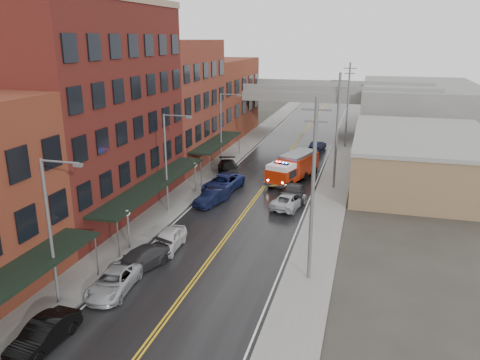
# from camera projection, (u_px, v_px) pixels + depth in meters

# --- Properties ---
(road) EXTENTS (11.00, 160.00, 0.02)m
(road) POSITION_uv_depth(u_px,v_px,m) (256.00, 198.00, 46.52)
(road) COLOR black
(road) RESTS_ON ground
(sidewalk_left) EXTENTS (3.00, 160.00, 0.15)m
(sidewalk_left) POSITION_uv_depth(u_px,v_px,m) (187.00, 191.00, 48.36)
(sidewalk_left) COLOR slate
(sidewalk_left) RESTS_ON ground
(sidewalk_right) EXTENTS (3.00, 160.00, 0.15)m
(sidewalk_right) POSITION_uv_depth(u_px,v_px,m) (330.00, 204.00, 44.63)
(sidewalk_right) COLOR slate
(sidewalk_right) RESTS_ON ground
(curb_left) EXTENTS (0.30, 160.00, 0.15)m
(curb_left) POSITION_uv_depth(u_px,v_px,m) (202.00, 192.00, 47.94)
(curb_left) COLOR gray
(curb_left) RESTS_ON ground
(curb_right) EXTENTS (0.30, 160.00, 0.15)m
(curb_right) POSITION_uv_depth(u_px,v_px,m) (313.00, 202.00, 45.06)
(curb_right) COLOR gray
(curb_right) RESTS_ON ground
(brick_building_b) EXTENTS (9.00, 20.00, 18.00)m
(brick_building_b) POSITION_uv_depth(u_px,v_px,m) (90.00, 113.00, 40.83)
(brick_building_b) COLOR #4D1414
(brick_building_b) RESTS_ON ground
(brick_building_c) EXTENTS (9.00, 15.00, 15.00)m
(brick_building_c) POSITION_uv_depth(u_px,v_px,m) (171.00, 104.00, 57.39)
(brick_building_c) COLOR brown
(brick_building_c) RESTS_ON ground
(brick_building_far) EXTENTS (9.00, 20.00, 12.00)m
(brick_building_far) POSITION_uv_depth(u_px,v_px,m) (216.00, 99.00, 73.96)
(brick_building_far) COLOR brown
(brick_building_far) RESTS_ON ground
(tan_building) EXTENTS (14.00, 22.00, 5.00)m
(tan_building) POSITION_uv_depth(u_px,v_px,m) (420.00, 160.00, 50.92)
(tan_building) COLOR brown
(tan_building) RESTS_ON ground
(right_far_block) EXTENTS (18.00, 30.00, 8.00)m
(right_far_block) POSITION_uv_depth(u_px,v_px,m) (418.00, 108.00, 77.62)
(right_far_block) COLOR slate
(right_far_block) RESTS_ON ground
(awning_1) EXTENTS (2.60, 18.00, 3.09)m
(awning_1) POSITION_uv_depth(u_px,v_px,m) (155.00, 183.00, 41.11)
(awning_1) COLOR black
(awning_1) RESTS_ON ground
(awning_2) EXTENTS (2.60, 13.00, 3.09)m
(awning_2) POSITION_uv_depth(u_px,v_px,m) (217.00, 142.00, 57.23)
(awning_2) COLOR black
(awning_2) RESTS_ON ground
(globe_lamp_1) EXTENTS (0.44, 0.44, 3.12)m
(globe_lamp_1) POSITION_uv_depth(u_px,v_px,m) (128.00, 221.00, 34.57)
(globe_lamp_1) COLOR #59595B
(globe_lamp_1) RESTS_ON ground
(globe_lamp_2) EXTENTS (0.44, 0.44, 3.12)m
(globe_lamp_2) POSITION_uv_depth(u_px,v_px,m) (195.00, 171.00, 47.48)
(globe_lamp_2) COLOR #59595B
(globe_lamp_2) RESTS_ON ground
(street_lamp_0) EXTENTS (2.64, 0.22, 9.00)m
(street_lamp_0) POSITION_uv_depth(u_px,v_px,m) (53.00, 224.00, 26.40)
(street_lamp_0) COLOR #59595B
(street_lamp_0) RESTS_ON ground
(street_lamp_1) EXTENTS (2.64, 0.22, 9.00)m
(street_lamp_1) POSITION_uv_depth(u_px,v_px,m) (168.00, 157.00, 41.14)
(street_lamp_1) COLOR #59595B
(street_lamp_1) RESTS_ON ground
(street_lamp_2) EXTENTS (2.64, 0.22, 9.00)m
(street_lamp_2) POSITION_uv_depth(u_px,v_px,m) (223.00, 126.00, 55.89)
(street_lamp_2) COLOR #59595B
(street_lamp_2) RESTS_ON ground
(utility_pole_0) EXTENTS (1.80, 0.24, 12.00)m
(utility_pole_0) POSITION_uv_depth(u_px,v_px,m) (313.00, 189.00, 29.01)
(utility_pole_0) COLOR #59595B
(utility_pole_0) RESTS_ON ground
(utility_pole_1) EXTENTS (1.80, 0.24, 12.00)m
(utility_pole_1) POSITION_uv_depth(u_px,v_px,m) (337.00, 130.00, 47.44)
(utility_pole_1) COLOR #59595B
(utility_pole_1) RESTS_ON ground
(utility_pole_2) EXTENTS (1.80, 0.24, 12.00)m
(utility_pole_2) POSITION_uv_depth(u_px,v_px,m) (348.00, 104.00, 65.87)
(utility_pole_2) COLOR #59595B
(utility_pole_2) RESTS_ON ground
(overpass) EXTENTS (40.00, 10.00, 7.50)m
(overpass) POSITION_uv_depth(u_px,v_px,m) (304.00, 98.00, 74.26)
(overpass) COLOR slate
(overpass) RESTS_ON ground
(fire_truck) EXTENTS (5.05, 8.49, 2.96)m
(fire_truck) POSITION_uv_depth(u_px,v_px,m) (293.00, 167.00, 51.51)
(fire_truck) COLOR #A72007
(fire_truck) RESTS_ON ground
(parked_car_left_1) EXTENTS (1.75, 4.46, 1.45)m
(parked_car_left_1) POSITION_uv_depth(u_px,v_px,m) (44.00, 334.00, 23.95)
(parked_car_left_1) COLOR black
(parked_car_left_1) RESTS_ON ground
(parked_car_left_2) EXTENTS (2.62, 4.99, 1.34)m
(parked_car_left_2) POSITION_uv_depth(u_px,v_px,m) (113.00, 282.00, 29.20)
(parked_car_left_2) COLOR #9EA2A6
(parked_car_left_2) RESTS_ON ground
(parked_car_left_3) EXTENTS (3.54, 5.30, 1.42)m
(parked_car_left_3) POSITION_uv_depth(u_px,v_px,m) (139.00, 260.00, 32.00)
(parked_car_left_3) COLOR #2B2A2D
(parked_car_left_3) RESTS_ON ground
(parked_car_left_4) EXTENTS (2.01, 4.55, 1.52)m
(parked_car_left_4) POSITION_uv_depth(u_px,v_px,m) (168.00, 240.00, 35.05)
(parked_car_left_4) COLOR silver
(parked_car_left_4) RESTS_ON ground
(parked_car_left_5) EXTENTS (2.65, 4.64, 1.45)m
(parked_car_left_5) POSITION_uv_depth(u_px,v_px,m) (212.00, 197.00, 44.46)
(parked_car_left_5) COLOR black
(parked_car_left_5) RESTS_ON ground
(parked_car_left_6) EXTENTS (3.59, 6.35, 1.67)m
(parked_car_left_6) POSITION_uv_depth(u_px,v_px,m) (223.00, 183.00, 48.39)
(parked_car_left_6) COLOR navy
(parked_car_left_6) RESTS_ON ground
(parked_car_left_7) EXTENTS (3.96, 6.07, 1.63)m
(parked_car_left_7) POSITION_uv_depth(u_px,v_px,m) (228.00, 169.00, 53.75)
(parked_car_left_7) COLOR black
(parked_car_left_7) RESTS_ON ground
(parked_car_right_0) EXTENTS (3.17, 5.41, 1.41)m
(parked_car_right_0) POSITION_uv_depth(u_px,v_px,m) (289.00, 200.00, 43.74)
(parked_car_right_0) COLOR #ADB0B6
(parked_car_right_0) RESTS_ON ground
(parked_car_right_1) EXTENTS (2.92, 5.82, 1.62)m
(parked_car_right_1) POSITION_uv_depth(u_px,v_px,m) (293.00, 191.00, 46.05)
(parked_car_right_1) COLOR black
(parked_car_right_1) RESTS_ON ground
(parked_car_right_2) EXTENTS (1.94, 4.22, 1.40)m
(parked_car_right_2) POSITION_uv_depth(u_px,v_px,m) (308.00, 164.00, 56.35)
(parked_car_right_2) COLOR #BABABA
(parked_car_right_2) RESTS_ON ground
(parked_car_right_3) EXTENTS (2.12, 4.35, 1.37)m
(parked_car_right_3) POSITION_uv_depth(u_px,v_px,m) (318.00, 146.00, 65.64)
(parked_car_right_3) COLOR black
(parked_car_right_3) RESTS_ON ground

